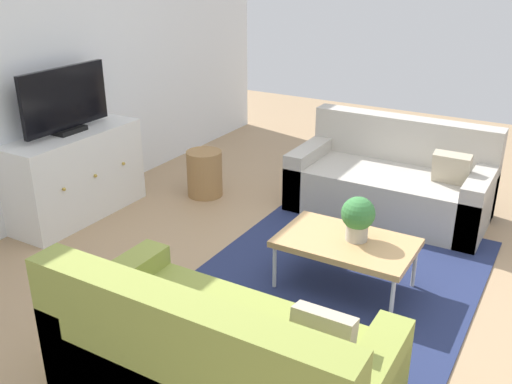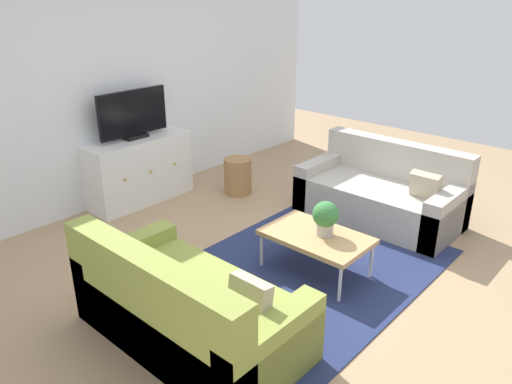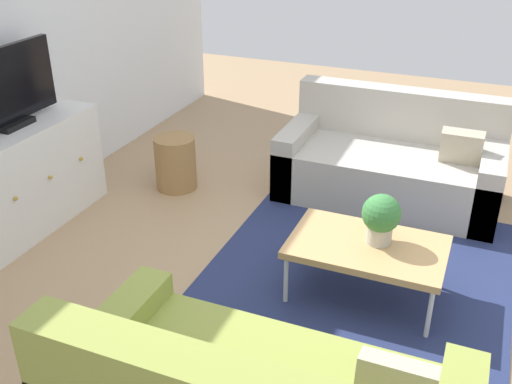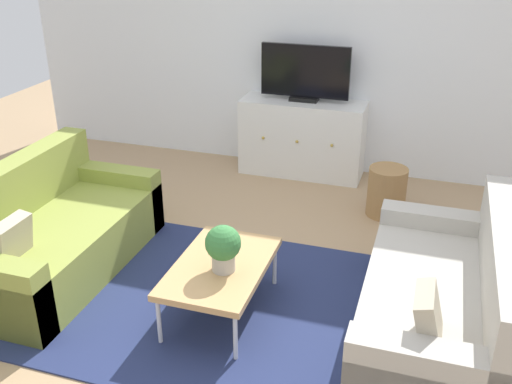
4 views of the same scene
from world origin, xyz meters
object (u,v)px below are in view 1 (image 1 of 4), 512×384
Objects in this scene: couch_left_side at (214,367)px; couch_right_side at (393,182)px; potted_plant at (358,217)px; wicker_basket at (205,173)px; flat_screen_tv at (65,101)px; tv_console at (77,175)px; coffee_table at (346,244)px.

couch_right_side is (2.87, 0.00, 0.00)m from couch_left_side.
couch_left_side is 1.51m from potted_plant.
flat_screen_tv is at bearing 142.74° from wicker_basket.
couch_right_side is at bearing 7.41° from potted_plant.
tv_console reaches higher than wicker_basket.
couch_right_side is 2.93m from flat_screen_tv.
flat_screen_tv is (-0.11, 2.58, 0.50)m from potted_plant.
flat_screen_tv reaches higher than wicker_basket.
couch_right_side reaches higher than potted_plant.
potted_plant reaches higher than coffee_table.
couch_left_side reaches higher than wicker_basket.
tv_console is at bearing 91.41° from coffee_table.
couch_left_side is 2.87m from couch_right_side.
flat_screen_tv is at bearing 122.24° from couch_right_side.
flat_screen_tv is at bearing 90.00° from tv_console.
potted_plant is at bearing -7.09° from couch_left_side.
flat_screen_tv reaches higher than potted_plant.
tv_console is 2.80× the size of wicker_basket.
couch_right_side is 1.92× the size of flat_screen_tv.
wicker_basket is at bearing -37.26° from flat_screen_tv.
potted_plant is at bearing -87.67° from flat_screen_tv.
couch_right_side is at bearing -57.54° from tv_console.
coffee_table is at bearing 128.67° from potted_plant.
flat_screen_tv is 1.44m from wicker_basket.
wicker_basket is (0.84, 1.86, -0.33)m from potted_plant.
coffee_table is at bearing -174.93° from couch_right_side.
potted_plant is 2.07m from wicker_basket.
couch_right_side is 1.46m from coffee_table.
couch_right_side reaches higher than coffee_table.
potted_plant is at bearing -172.59° from couch_right_side.
wicker_basket is (0.88, 1.80, -0.13)m from coffee_table.
potted_plant is 0.35× the size of flat_screen_tv.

